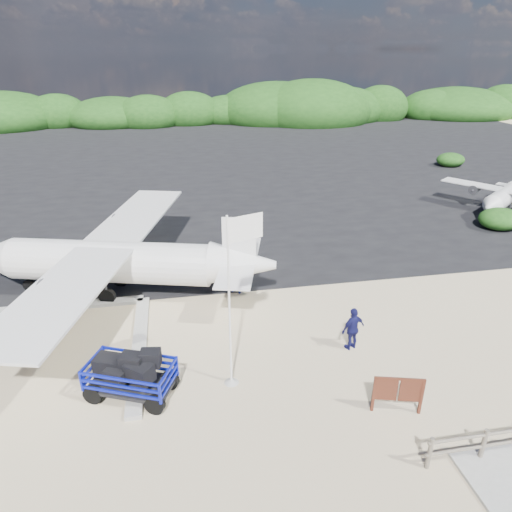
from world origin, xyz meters
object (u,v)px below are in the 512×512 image
Objects in this scene: signboard at (395,412)px; aircraft_large at (421,169)px; crew_a at (236,275)px; crew_c at (353,329)px; baggage_cart at (133,395)px; aircraft_small at (96,159)px; flagpole at (232,382)px; crew_b at (208,264)px.

signboard is 31.58m from aircraft_large.
crew_a reaches higher than crew_c.
baggage_cart reaches higher than signboard.
crew_c is 36.01m from aircraft_small.
baggage_cart is 0.49× the size of flagpole.
signboard is at bearing 75.38° from aircraft_large.
signboard is 0.10× the size of aircraft_large.
crew_b is at bearing 91.09° from flagpole.
flagpole is at bearing 103.91° from crew_a.
aircraft_large is at bearing -132.79° from crew_b.
signboard is 39.07m from aircraft_small.
flagpole is 35.66m from aircraft_small.
crew_b reaches higher than signboard.
crew_c is at bearing 71.98° from aircraft_large.
crew_a is 5.93m from crew_c.
aircraft_small is at bearing -48.18° from crew_a.
signboard is 0.23× the size of aircraft_small.
flagpole reaches higher than aircraft_large.
signboard is (4.59, -2.15, 0.00)m from flagpole.
flagpole is at bearing -6.46° from crew_c.
flagpole is 0.86× the size of aircraft_small.
crew_a is (0.97, 5.87, 0.85)m from flagpole.
crew_a is (-3.62, 8.03, 0.85)m from signboard.
crew_c is (4.60, -5.92, -0.15)m from crew_b.
aircraft_small is (-8.66, 34.60, 0.00)m from flagpole.
flagpole is 2.94× the size of crew_b.
crew_a is 27.38m from aircraft_large.
aircraft_large is (23.39, 25.27, 0.00)m from baggage_cart.
crew_c is (7.54, 1.11, 0.82)m from baggage_cart.
crew_b is at bearing 132.48° from signboard.
aircraft_large is (15.72, 27.39, 0.00)m from signboard.
baggage_cart is at bearing 72.73° from crew_b.
aircraft_small is (-5.58, 34.63, 0.00)m from baggage_cart.
aircraft_large is at bearing -111.68° from crew_a.
crew_b is at bearing 56.98° from aircraft_large.
aircraft_small reaches higher than signboard.
signboard is (7.67, -2.12, 0.00)m from baggage_cart.
aircraft_small is (-9.63, 28.72, -0.85)m from crew_a.
aircraft_small is at bearing 122.24° from baggage_cart.
flagpole is 5.07m from signboard.
signboard is at bearing 73.69° from aircraft_small.
crew_c is at bearing 75.25° from aircraft_small.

